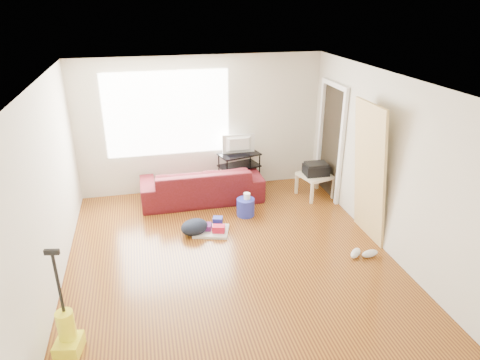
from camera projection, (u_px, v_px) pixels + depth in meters
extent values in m
cube|color=#4B2512|center=(230.00, 257.00, 6.11)|extent=(4.50, 5.00, 0.01)
cube|color=silver|center=(228.00, 81.00, 5.11)|extent=(4.50, 5.00, 0.01)
cube|color=beige|center=(201.00, 125.00, 7.84)|extent=(4.50, 0.01, 2.50)
cube|color=beige|center=(294.00, 297.00, 3.37)|extent=(4.50, 0.01, 2.50)
cube|color=beige|center=(46.00, 193.00, 5.14)|extent=(0.01, 5.00, 2.50)
cube|color=beige|center=(384.00, 163.00, 6.08)|extent=(0.01, 5.00, 2.50)
cube|color=white|center=(167.00, 114.00, 7.60)|extent=(2.20, 0.01, 1.50)
cube|color=white|center=(341.00, 151.00, 7.29)|extent=(0.06, 0.08, 2.00)
cube|color=white|center=(320.00, 135.00, 8.09)|extent=(0.06, 0.08, 2.00)
cube|color=white|center=(335.00, 85.00, 7.28)|extent=(0.06, 0.98, 0.08)
cube|color=black|center=(332.00, 143.00, 7.70)|extent=(0.01, 0.86, 1.98)
imported|color=#410D0D|center=(202.00, 200.00, 7.83)|extent=(2.16, 0.85, 0.63)
cube|color=black|center=(239.00, 188.00, 8.21)|extent=(0.82, 0.59, 0.03)
cube|color=black|center=(239.00, 177.00, 8.12)|extent=(0.82, 0.59, 0.03)
cube|color=black|center=(239.00, 166.00, 8.03)|extent=(0.82, 0.59, 0.03)
cube|color=black|center=(239.00, 154.00, 7.94)|extent=(0.82, 0.59, 0.03)
cylinder|color=black|center=(227.00, 179.00, 7.79)|extent=(0.03, 0.03, 0.74)
cylinder|color=black|center=(219.00, 172.00, 8.08)|extent=(0.03, 0.03, 0.74)
cylinder|color=black|center=(259.00, 172.00, 8.08)|extent=(0.03, 0.03, 0.74)
cylinder|color=black|center=(250.00, 166.00, 8.37)|extent=(0.03, 0.03, 0.74)
imported|color=black|center=(239.00, 145.00, 7.86)|extent=(0.61, 0.08, 0.35)
cube|color=#C6BA94|center=(315.00, 176.00, 7.82)|extent=(0.64, 0.64, 0.05)
cube|color=#C6BA94|center=(312.00, 194.00, 7.61)|extent=(0.05, 0.05, 0.38)
cube|color=#C6BA94|center=(297.00, 184.00, 8.00)|extent=(0.05, 0.05, 0.38)
cube|color=#C6BA94|center=(333.00, 189.00, 7.81)|extent=(0.05, 0.05, 0.38)
cube|color=#C6BA94|center=(317.00, 179.00, 8.20)|extent=(0.05, 0.05, 0.38)
cube|color=black|center=(316.00, 170.00, 7.77)|extent=(0.43, 0.33, 0.18)
cube|color=black|center=(316.00, 164.00, 7.73)|extent=(0.39, 0.29, 0.04)
cylinder|color=#2732B1|center=(245.00, 215.00, 7.28)|extent=(0.31, 0.31, 0.30)
cylinder|color=white|center=(247.00, 204.00, 7.21)|extent=(0.11, 0.11, 0.10)
cube|color=silver|center=(211.00, 231.00, 6.74)|extent=(0.64, 0.57, 0.04)
cube|color=red|center=(219.00, 229.00, 6.65)|extent=(0.22, 0.18, 0.11)
cube|color=#561860|center=(204.00, 227.00, 6.74)|extent=(0.28, 0.23, 0.09)
cube|color=#20299E|center=(218.00, 222.00, 6.82)|extent=(0.18, 0.17, 0.15)
ellipsoid|color=#191F31|center=(195.00, 234.00, 6.71)|extent=(0.53, 0.48, 0.24)
ellipsoid|color=silver|center=(356.00, 253.00, 6.11)|extent=(0.26, 0.26, 0.11)
ellipsoid|color=silver|center=(370.00, 254.00, 6.09)|extent=(0.27, 0.15, 0.11)
cube|color=yellow|center=(69.00, 346.00, 4.45)|extent=(0.30, 0.33, 0.16)
cylinder|color=yellow|center=(66.00, 325.00, 4.40)|extent=(0.18, 0.18, 0.32)
cylinder|color=black|center=(58.00, 284.00, 4.22)|extent=(0.03, 0.03, 0.68)
cube|color=black|center=(52.00, 252.00, 4.08)|extent=(0.15, 0.06, 0.05)
cube|color=tan|center=(362.00, 235.00, 6.67)|extent=(0.26, 0.84, 2.09)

